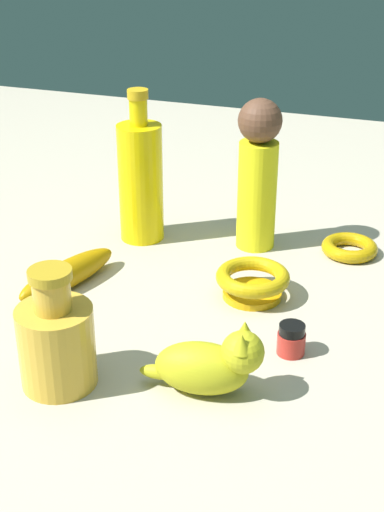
{
  "coord_description": "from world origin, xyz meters",
  "views": [
    {
      "loc": [
        0.3,
        -0.84,
        0.52
      ],
      "look_at": [
        0.0,
        0.0,
        0.07
      ],
      "focal_mm": 51.19,
      "sensor_mm": 36.0,
      "label": 1
    }
  ],
  "objects_px": {
    "banana": "(68,274)",
    "bowl": "(253,281)",
    "bottle_tall": "(141,180)",
    "bangle": "(349,248)",
    "bottle_short": "(56,340)",
    "person_figure_adult": "(258,172)",
    "cat_figurine": "(211,364)",
    "nail_polish_jar": "(291,339)"
  },
  "relations": [
    {
      "from": "bowl",
      "to": "bangle",
      "type": "distance_m",
      "value": 0.22
    },
    {
      "from": "banana",
      "to": "cat_figurine",
      "type": "bearing_deg",
      "value": -104.41
    },
    {
      "from": "banana",
      "to": "cat_figurine",
      "type": "height_order",
      "value": "cat_figurine"
    },
    {
      "from": "person_figure_adult",
      "to": "bottle_short",
      "type": "bearing_deg",
      "value": -105.33
    },
    {
      "from": "bottle_short",
      "to": "person_figure_adult",
      "type": "bearing_deg",
      "value": 74.67
    },
    {
      "from": "bangle",
      "to": "bottle_tall",
      "type": "bearing_deg",
      "value": -171.0
    },
    {
      "from": "bangle",
      "to": "nail_polish_jar",
      "type": "bearing_deg",
      "value": -94.92
    },
    {
      "from": "bowl",
      "to": "person_figure_adult",
      "type": "bearing_deg",
      "value": 103.86
    },
    {
      "from": "bangle",
      "to": "person_figure_adult",
      "type": "xyz_separation_m",
      "value": [
        -0.15,
        -0.02,
        0.12
      ]
    },
    {
      "from": "bowl",
      "to": "bottle_tall",
      "type": "bearing_deg",
      "value": 149.73
    },
    {
      "from": "bottle_tall",
      "to": "cat_figurine",
      "type": "height_order",
      "value": "bottle_tall"
    },
    {
      "from": "bottle_tall",
      "to": "bottle_short",
      "type": "distance_m",
      "value": 0.41
    },
    {
      "from": "bottle_tall",
      "to": "bangle",
      "type": "distance_m",
      "value": 0.35
    },
    {
      "from": "banana",
      "to": "bowl",
      "type": "relative_size",
      "value": 1.74
    },
    {
      "from": "bowl",
      "to": "cat_figurine",
      "type": "height_order",
      "value": "cat_figurine"
    },
    {
      "from": "bowl",
      "to": "bangle",
      "type": "relative_size",
      "value": 1.18
    },
    {
      "from": "banana",
      "to": "cat_figurine",
      "type": "relative_size",
      "value": 1.26
    },
    {
      "from": "bottle_short",
      "to": "bangle",
      "type": "relative_size",
      "value": 1.68
    },
    {
      "from": "bangle",
      "to": "bottle_short",
      "type": "bearing_deg",
      "value": -120.59
    },
    {
      "from": "nail_polish_jar",
      "to": "bottle_tall",
      "type": "bearing_deg",
      "value": 140.78
    },
    {
      "from": "bottle_tall",
      "to": "bottle_short",
      "type": "relative_size",
      "value": 1.66
    },
    {
      "from": "banana",
      "to": "bottle_short",
      "type": "xyz_separation_m",
      "value": [
        0.1,
        -0.21,
        0.04
      ]
    },
    {
      "from": "bottle_tall",
      "to": "cat_figurine",
      "type": "distance_m",
      "value": 0.44
    },
    {
      "from": "bowl",
      "to": "person_figure_adult",
      "type": "height_order",
      "value": "person_figure_adult"
    },
    {
      "from": "bowl",
      "to": "bottle_short",
      "type": "distance_m",
      "value": 0.32
    },
    {
      "from": "cat_figurine",
      "to": "bottle_tall",
      "type": "bearing_deg",
      "value": 123.54
    },
    {
      "from": "bowl",
      "to": "banana",
      "type": "bearing_deg",
      "value": -167.01
    },
    {
      "from": "nail_polish_jar",
      "to": "person_figure_adult",
      "type": "height_order",
      "value": "person_figure_adult"
    },
    {
      "from": "bottle_short",
      "to": "banana",
      "type": "bearing_deg",
      "value": 115.73
    },
    {
      "from": "banana",
      "to": "bottle_tall",
      "type": "xyz_separation_m",
      "value": [
        0.04,
        0.19,
        0.08
      ]
    },
    {
      "from": "banana",
      "to": "person_figure_adult",
      "type": "relative_size",
      "value": 0.75
    },
    {
      "from": "bottle_short",
      "to": "nail_polish_jar",
      "type": "height_order",
      "value": "bottle_short"
    },
    {
      "from": "bottle_tall",
      "to": "nail_polish_jar",
      "type": "relative_size",
      "value": 6.09
    },
    {
      "from": "banana",
      "to": "bowl",
      "type": "height_order",
      "value": "bowl"
    },
    {
      "from": "bowl",
      "to": "person_figure_adult",
      "type": "relative_size",
      "value": 0.43
    },
    {
      "from": "bangle",
      "to": "nail_polish_jar",
      "type": "height_order",
      "value": "nail_polish_jar"
    },
    {
      "from": "banana",
      "to": "cat_figurine",
      "type": "xyz_separation_m",
      "value": [
        0.28,
        -0.17,
        0.02
      ]
    },
    {
      "from": "banana",
      "to": "person_figure_adult",
      "type": "bearing_deg",
      "value": -27.29
    },
    {
      "from": "banana",
      "to": "nail_polish_jar",
      "type": "distance_m",
      "value": 0.35
    },
    {
      "from": "bottle_tall",
      "to": "bangle",
      "type": "bearing_deg",
      "value": 9.0
    },
    {
      "from": "bottle_short",
      "to": "bangle",
      "type": "height_order",
      "value": "bottle_short"
    },
    {
      "from": "bottle_tall",
      "to": "bowl",
      "type": "bearing_deg",
      "value": -30.27
    }
  ]
}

